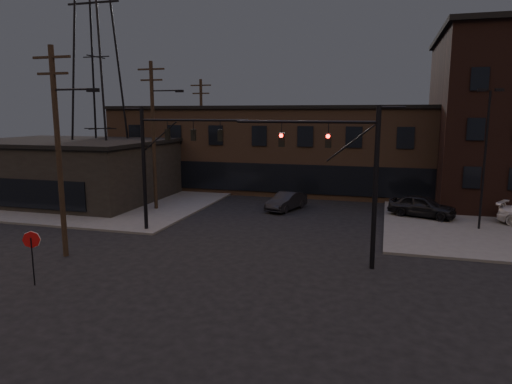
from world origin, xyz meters
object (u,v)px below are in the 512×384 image
traffic_signal_far (162,155)px  car_crossing (286,201)px  stop_sign (32,245)px  parked_car_lot_a (422,206)px  traffic_signal_near (352,169)px

traffic_signal_far → car_crossing: traffic_signal_far is taller
traffic_signal_far → stop_sign: traffic_signal_far is taller
traffic_signal_far → stop_sign: size_ratio=3.23×
parked_car_lot_a → stop_sign: bearing=156.1°
traffic_signal_far → stop_sign: 10.55m
traffic_signal_near → stop_sign: 15.17m
stop_sign → parked_car_lot_a: stop_sign is taller
traffic_signal_far → parked_car_lot_a: bearing=28.0°
stop_sign → parked_car_lot_a: 25.68m
traffic_signal_near → stop_sign: size_ratio=3.23×
traffic_signal_near → parked_car_lot_a: traffic_signal_near is taller
traffic_signal_far → parked_car_lot_a: (16.33, 8.68, -4.06)m
car_crossing → parked_car_lot_a: bearing=17.2°
stop_sign → car_crossing: 20.34m
traffic_signal_far → parked_car_lot_a: size_ratio=1.70×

